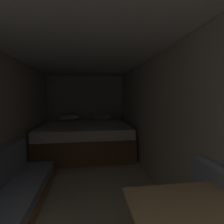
{
  "coord_description": "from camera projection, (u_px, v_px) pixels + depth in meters",
  "views": [
    {
      "loc": [
        0.1,
        -0.3,
        1.44
      ],
      "look_at": [
        0.51,
        2.67,
        1.17
      ],
      "focal_mm": 26.56,
      "sensor_mm": 36.0,
      "label": 1
    }
  ],
  "objects": [
    {
      "name": "ground_plane",
      "position": [
        84.0,
        188.0,
        2.63
      ],
      "size": [
        7.36,
        7.36,
        0.0
      ],
      "primitive_type": "plane",
      "color": "beige"
    },
    {
      "name": "bed",
      "position": [
        86.0,
        138.0,
        4.3
      ],
      "size": [
        2.2,
        1.84,
        0.94
      ],
      "color": "brown",
      "rests_on": "ground"
    },
    {
      "name": "wall_right",
      "position": [
        156.0,
        121.0,
        2.69
      ],
      "size": [
        0.05,
        5.36,
        2.11
      ],
      "primitive_type": "cube",
      "color": "beige",
      "rests_on": "ground"
    },
    {
      "name": "wall_back",
      "position": [
        86.0,
        109.0,
        5.2
      ],
      "size": [
        2.42,
        0.05,
        2.11
      ],
      "primitive_type": "cube",
      "color": "beige",
      "rests_on": "ground"
    },
    {
      "name": "ceiling_slab",
      "position": [
        82.0,
        50.0,
        2.44
      ],
      "size": [
        2.42,
        5.36,
        0.05
      ],
      "primitive_type": "cube",
      "color": "white",
      "rests_on": "wall_left"
    }
  ]
}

